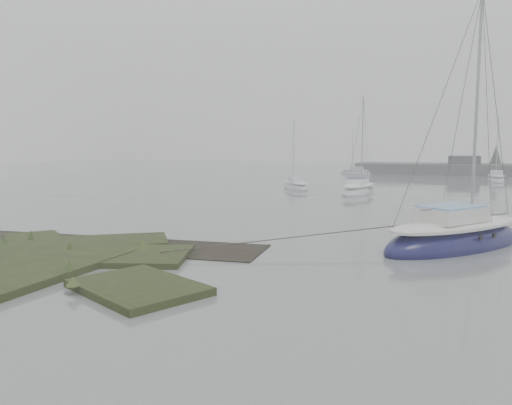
# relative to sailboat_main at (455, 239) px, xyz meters

# --- Properties ---
(ground) EXTENTS (160.00, 160.00, 0.00)m
(ground) POSITION_rel_sailboat_main_xyz_m (-8.37, 21.35, -0.32)
(ground) COLOR slate
(ground) RESTS_ON ground
(sailboat_main) EXTENTS (6.26, 7.32, 10.32)m
(sailboat_main) POSITION_rel_sailboat_main_xyz_m (0.00, 0.00, 0.00)
(sailboat_main) COLOR #11123B
(sailboat_main) RESTS_ON ground
(sailboat_white) EXTENTS (2.62, 6.13, 8.39)m
(sailboat_white) POSITION_rel_sailboat_main_xyz_m (-6.95, 19.94, -0.06)
(sailboat_white) COLOR silver
(sailboat_white) RESTS_ON ground
(sailboat_far_a) EXTENTS (4.04, 4.80, 6.74)m
(sailboat_far_a) POSITION_rel_sailboat_main_xyz_m (-12.92, 22.46, -0.11)
(sailboat_far_a) COLOR #AEB3B8
(sailboat_far_a) RESTS_ON ground
(sailboat_far_b) EXTENTS (1.80, 5.37, 7.56)m
(sailboat_far_b) POSITION_rel_sailboat_main_xyz_m (4.57, 39.41, -0.09)
(sailboat_far_b) COLOR silver
(sailboat_far_b) RESTS_ON ground
(sailboat_far_c) EXTENTS (4.78, 3.06, 6.42)m
(sailboat_far_c) POSITION_rel_sailboat_main_xyz_m (-12.03, 48.18, -0.12)
(sailboat_far_c) COLOR #B6BCC2
(sailboat_far_c) RESTS_ON ground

